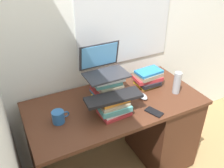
{
  "coord_description": "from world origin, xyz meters",
  "views": [
    {
      "loc": [
        -0.74,
        -1.39,
        1.9
      ],
      "look_at": [
        -0.03,
        -0.0,
        0.96
      ],
      "focal_mm": 38.64,
      "sensor_mm": 36.0,
      "label": 1
    }
  ],
  "objects_px": {
    "keyboard": "(114,97)",
    "mug": "(58,117)",
    "book_stack_tall": "(107,87)",
    "cell_phone": "(154,112)",
    "book_stack_side": "(148,77)",
    "water_bottle": "(177,83)",
    "desk": "(151,124)",
    "book_stack_keyboard_riser": "(114,106)",
    "laptop": "(103,67)",
    "computer_mouse": "(143,96)"
  },
  "relations": [
    {
      "from": "book_stack_tall",
      "to": "computer_mouse",
      "type": "xyz_separation_m",
      "value": [
        0.26,
        -0.12,
        -0.09
      ]
    },
    {
      "from": "book_stack_side",
      "to": "cell_phone",
      "type": "bearing_deg",
      "value": -117.07
    },
    {
      "from": "book_stack_tall",
      "to": "mug",
      "type": "relative_size",
      "value": 1.97
    },
    {
      "from": "book_stack_side",
      "to": "keyboard",
      "type": "distance_m",
      "value": 0.51
    },
    {
      "from": "mug",
      "to": "cell_phone",
      "type": "xyz_separation_m",
      "value": [
        0.67,
        -0.22,
        -0.04
      ]
    },
    {
      "from": "book_stack_tall",
      "to": "book_stack_keyboard_riser",
      "type": "bearing_deg",
      "value": -101.63
    },
    {
      "from": "book_stack_keyboard_riser",
      "to": "cell_phone",
      "type": "relative_size",
      "value": 1.76
    },
    {
      "from": "book_stack_tall",
      "to": "water_bottle",
      "type": "distance_m",
      "value": 0.59
    },
    {
      "from": "desk",
      "to": "book_stack_side",
      "type": "distance_m",
      "value": 0.45
    },
    {
      "from": "book_stack_keyboard_riser",
      "to": "laptop",
      "type": "height_order",
      "value": "laptop"
    },
    {
      "from": "book_stack_side",
      "to": "computer_mouse",
      "type": "relative_size",
      "value": 2.38
    },
    {
      "from": "keyboard",
      "to": "mug",
      "type": "bearing_deg",
      "value": 171.91
    },
    {
      "from": "book_stack_keyboard_riser",
      "to": "laptop",
      "type": "distance_m",
      "value": 0.32
    },
    {
      "from": "mug",
      "to": "computer_mouse",
      "type": "bearing_deg",
      "value": -1.7
    },
    {
      "from": "book_stack_side",
      "to": "book_stack_tall",
      "type": "bearing_deg",
      "value": -174.84
    },
    {
      "from": "book_stack_keyboard_riser",
      "to": "book_stack_side",
      "type": "distance_m",
      "value": 0.51
    },
    {
      "from": "book_stack_tall",
      "to": "book_stack_side",
      "type": "height_order",
      "value": "book_stack_tall"
    },
    {
      "from": "computer_mouse",
      "to": "mug",
      "type": "height_order",
      "value": "mug"
    },
    {
      "from": "desk",
      "to": "cell_phone",
      "type": "distance_m",
      "value": 0.46
    },
    {
      "from": "book_stack_side",
      "to": "water_bottle",
      "type": "bearing_deg",
      "value": -56.53
    },
    {
      "from": "laptop",
      "to": "water_bottle",
      "type": "bearing_deg",
      "value": -21.98
    },
    {
      "from": "laptop",
      "to": "cell_phone",
      "type": "relative_size",
      "value": 2.44
    },
    {
      "from": "keyboard",
      "to": "desk",
      "type": "bearing_deg",
      "value": 16.03
    },
    {
      "from": "book_stack_keyboard_riser",
      "to": "computer_mouse",
      "type": "bearing_deg",
      "value": 12.8
    },
    {
      "from": "laptop",
      "to": "keyboard",
      "type": "distance_m",
      "value": 0.27
    },
    {
      "from": "computer_mouse",
      "to": "water_bottle",
      "type": "height_order",
      "value": "water_bottle"
    },
    {
      "from": "mug",
      "to": "desk",
      "type": "bearing_deg",
      "value": 0.39
    },
    {
      "from": "keyboard",
      "to": "cell_phone",
      "type": "bearing_deg",
      "value": -21.97
    },
    {
      "from": "cell_phone",
      "to": "keyboard",
      "type": "bearing_deg",
      "value": 133.44
    },
    {
      "from": "book_stack_keyboard_riser",
      "to": "computer_mouse",
      "type": "relative_size",
      "value": 2.3
    },
    {
      "from": "laptop",
      "to": "keyboard",
      "type": "height_order",
      "value": "laptop"
    },
    {
      "from": "desk",
      "to": "water_bottle",
      "type": "bearing_deg",
      "value": -27.65
    },
    {
      "from": "book_stack_side",
      "to": "laptop",
      "type": "height_order",
      "value": "laptop"
    },
    {
      "from": "water_bottle",
      "to": "book_stack_keyboard_riser",
      "type": "bearing_deg",
      "value": -178.87
    },
    {
      "from": "book_stack_keyboard_riser",
      "to": "laptop",
      "type": "bearing_deg",
      "value": 81.97
    },
    {
      "from": "book_stack_tall",
      "to": "book_stack_keyboard_riser",
      "type": "distance_m",
      "value": 0.2
    },
    {
      "from": "keyboard",
      "to": "water_bottle",
      "type": "xyz_separation_m",
      "value": [
        0.6,
        0.01,
        -0.05
      ]
    },
    {
      "from": "book_stack_keyboard_riser",
      "to": "keyboard",
      "type": "distance_m",
      "value": 0.08
    },
    {
      "from": "desk",
      "to": "cell_phone",
      "type": "xyz_separation_m",
      "value": [
        -0.17,
        -0.23,
        0.36
      ]
    },
    {
      "from": "desk",
      "to": "computer_mouse",
      "type": "bearing_deg",
      "value": -169.15
    },
    {
      "from": "book_stack_side",
      "to": "water_bottle",
      "type": "relative_size",
      "value": 1.3
    },
    {
      "from": "book_stack_tall",
      "to": "book_stack_side",
      "type": "xyz_separation_m",
      "value": [
        0.42,
        0.04,
        -0.04
      ]
    },
    {
      "from": "keyboard",
      "to": "computer_mouse",
      "type": "relative_size",
      "value": 4.04
    },
    {
      "from": "book_stack_side",
      "to": "laptop",
      "type": "relative_size",
      "value": 0.75
    },
    {
      "from": "book_stack_side",
      "to": "keyboard",
      "type": "relative_size",
      "value": 0.59
    },
    {
      "from": "book_stack_tall",
      "to": "cell_phone",
      "type": "relative_size",
      "value": 1.81
    },
    {
      "from": "book_stack_tall",
      "to": "mug",
      "type": "bearing_deg",
      "value": -166.97
    },
    {
      "from": "water_bottle",
      "to": "computer_mouse",
      "type": "bearing_deg",
      "value": 169.13
    },
    {
      "from": "book_stack_keyboard_riser",
      "to": "mug",
      "type": "relative_size",
      "value": 1.91
    },
    {
      "from": "water_bottle",
      "to": "cell_phone",
      "type": "bearing_deg",
      "value": -156.29
    }
  ]
}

